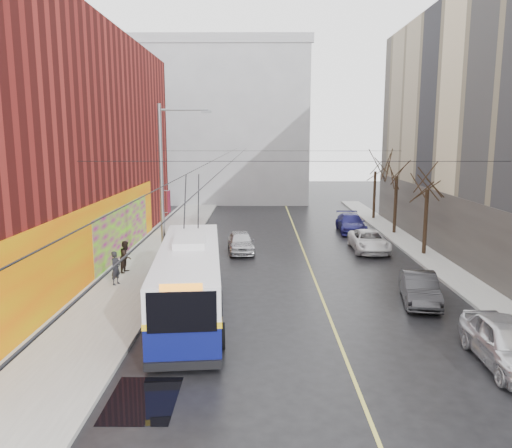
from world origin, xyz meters
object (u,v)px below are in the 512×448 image
(trolleybus, at_px, (190,278))
(pedestrian_c, at_px, (170,249))
(tree_mid, at_px, (397,166))
(pedestrian_a, at_px, (116,268))
(streetlight_pole, at_px, (165,189))
(parked_car_b, at_px, (420,288))
(pedestrian_b, at_px, (126,257))
(parked_car_a, at_px, (507,343))
(parked_car_d, at_px, (351,223))
(tree_near, at_px, (428,177))
(following_car, at_px, (241,242))
(parked_car_c, at_px, (369,241))
(tree_far, at_px, (376,163))

(trolleybus, relative_size, pedestrian_c, 6.08)
(tree_mid, xyz_separation_m, pedestrian_a, (-17.54, -13.87, -4.26))
(streetlight_pole, relative_size, pedestrian_c, 4.67)
(parked_car_b, bearing_deg, pedestrian_b, 172.14)
(trolleybus, height_order, parked_car_b, trolleybus)
(tree_mid, bearing_deg, parked_car_a, -95.97)
(tree_mid, distance_m, trolleybus, 22.35)
(parked_car_d, relative_size, pedestrian_a, 2.92)
(tree_near, xyz_separation_m, parked_car_b, (-3.20, -9.17, -4.30))
(tree_near, distance_m, pedestrian_c, 16.30)
(parked_car_b, height_order, pedestrian_b, pedestrian_b)
(tree_near, distance_m, pedestrian_b, 18.64)
(following_car, bearing_deg, parked_car_a, -66.11)
(pedestrian_a, bearing_deg, streetlight_pole, -48.67)
(pedestrian_a, bearing_deg, parked_car_d, -22.95)
(parked_car_a, distance_m, pedestrian_b, 18.75)
(following_car, xyz_separation_m, pedestrian_b, (-6.02, -5.40, 0.33))
(parked_car_a, bearing_deg, tree_near, 83.08)
(trolleybus, height_order, pedestrian_a, trolleybus)
(streetlight_pole, relative_size, parked_car_b, 2.19)
(pedestrian_b, bearing_deg, parked_car_b, -96.86)
(parked_car_d, bearing_deg, streetlight_pole, -129.40)
(pedestrian_c, bearing_deg, streetlight_pole, 122.52)
(parked_car_a, height_order, parked_car_d, parked_car_a)
(trolleybus, relative_size, parked_car_c, 2.43)
(parked_car_a, xyz_separation_m, pedestrian_b, (-15.29, 10.86, 0.24))
(tree_near, distance_m, parked_car_b, 10.62)
(parked_car_c, xyz_separation_m, parked_car_d, (0.00, 6.53, 0.04))
(parked_car_c, height_order, pedestrian_a, pedestrian_a)
(tree_mid, bearing_deg, following_car, -152.05)
(trolleybus, distance_m, parked_car_d, 20.98)
(tree_near, height_order, trolleybus, tree_near)
(tree_mid, bearing_deg, parked_car_c, -119.22)
(tree_near, relative_size, pedestrian_b, 3.70)
(parked_car_b, bearing_deg, parked_car_a, -72.35)
(tree_near, relative_size, parked_car_d, 1.30)
(parked_car_c, distance_m, pedestrian_b, 15.57)
(pedestrian_a, bearing_deg, tree_near, -47.24)
(streetlight_pole, bearing_deg, tree_far, 52.88)
(tree_mid, relative_size, pedestrian_b, 3.86)
(parked_car_b, bearing_deg, streetlight_pole, 174.97)
(pedestrian_a, distance_m, pedestrian_c, 4.15)
(tree_near, relative_size, following_car, 1.59)
(parked_car_c, distance_m, following_car, 8.42)
(pedestrian_c, bearing_deg, tree_far, -106.92)
(following_car, bearing_deg, streetlight_pole, -123.07)
(parked_car_b, xyz_separation_m, pedestrian_c, (-12.30, 5.91, 0.44))
(streetlight_pole, relative_size, following_car, 2.23)
(tree_far, distance_m, pedestrian_b, 25.93)
(streetlight_pole, height_order, parked_car_c, streetlight_pole)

